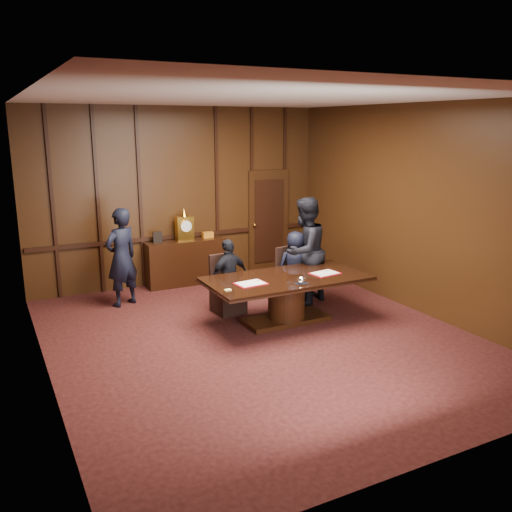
{
  "coord_description": "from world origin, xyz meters",
  "views": [
    {
      "loc": [
        -3.55,
        -6.78,
        3.13
      ],
      "look_at": [
        0.37,
        0.87,
        1.05
      ],
      "focal_mm": 38.0,
      "sensor_mm": 36.0,
      "label": 1
    }
  ],
  "objects_px": {
    "signatory_right": "(295,267)",
    "witness_left": "(122,257)",
    "signatory_left": "(229,277)",
    "witness_right": "(305,251)",
    "conference_table": "(286,292)",
    "sideboard": "(186,260)"
  },
  "relations": [
    {
      "from": "conference_table",
      "to": "signatory_right",
      "type": "bearing_deg",
      "value": 50.91
    },
    {
      "from": "signatory_right",
      "to": "conference_table",
      "type": "bearing_deg",
      "value": 67.26
    },
    {
      "from": "signatory_left",
      "to": "witness_left",
      "type": "height_order",
      "value": "witness_left"
    },
    {
      "from": "signatory_left",
      "to": "witness_right",
      "type": "xyz_separation_m",
      "value": [
        1.44,
        -0.08,
        0.31
      ]
    },
    {
      "from": "conference_table",
      "to": "witness_right",
      "type": "distance_m",
      "value": 1.16
    },
    {
      "from": "conference_table",
      "to": "signatory_left",
      "type": "bearing_deg",
      "value": 129.09
    },
    {
      "from": "signatory_left",
      "to": "witness_right",
      "type": "height_order",
      "value": "witness_right"
    },
    {
      "from": "sideboard",
      "to": "witness_right",
      "type": "relative_size",
      "value": 0.84
    },
    {
      "from": "signatory_left",
      "to": "sideboard",
      "type": "bearing_deg",
      "value": -101.68
    },
    {
      "from": "sideboard",
      "to": "signatory_right",
      "type": "relative_size",
      "value": 1.22
    },
    {
      "from": "sideboard",
      "to": "signatory_right",
      "type": "xyz_separation_m",
      "value": [
        1.35,
        -2.02,
        0.17
      ]
    },
    {
      "from": "signatory_left",
      "to": "signatory_right",
      "type": "height_order",
      "value": "signatory_right"
    },
    {
      "from": "conference_table",
      "to": "signatory_right",
      "type": "xyz_separation_m",
      "value": [
        0.65,
        0.8,
        0.15
      ]
    },
    {
      "from": "witness_left",
      "to": "signatory_right",
      "type": "bearing_deg",
      "value": 131.15
    },
    {
      "from": "signatory_right",
      "to": "witness_left",
      "type": "xyz_separation_m",
      "value": [
        -2.8,
        1.27,
        0.22
      ]
    },
    {
      "from": "sideboard",
      "to": "signatory_left",
      "type": "height_order",
      "value": "sideboard"
    },
    {
      "from": "conference_table",
      "to": "witness_right",
      "type": "relative_size",
      "value": 1.37
    },
    {
      "from": "conference_table",
      "to": "witness_left",
      "type": "xyz_separation_m",
      "value": [
        -2.15,
        2.07,
        0.36
      ]
    },
    {
      "from": "sideboard",
      "to": "witness_right",
      "type": "height_order",
      "value": "witness_right"
    },
    {
      "from": "witness_left",
      "to": "witness_right",
      "type": "height_order",
      "value": "witness_right"
    },
    {
      "from": "signatory_right",
      "to": "witness_right",
      "type": "height_order",
      "value": "witness_right"
    },
    {
      "from": "witness_left",
      "to": "sideboard",
      "type": "bearing_deg",
      "value": -176.89
    }
  ]
}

